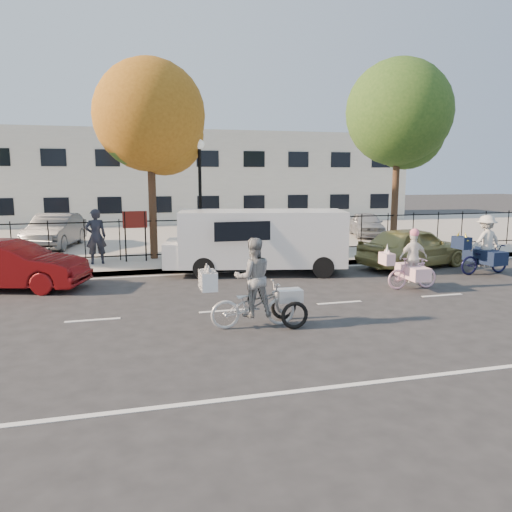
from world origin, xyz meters
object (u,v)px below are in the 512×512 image
object	(u,v)px
gold_sedan	(413,247)
zebra_trike	(253,293)
bull_bike	(484,251)
pedestrian	(96,236)
lot_car_d	(367,224)
unicorn_bike	(412,267)
lot_car_c	(55,231)
red_sedan	(11,265)
lamppost	(200,178)
white_van	(259,239)

from	to	relation	value
gold_sedan	zebra_trike	bearing A→B (deg)	110.93
bull_bike	zebra_trike	bearing A→B (deg)	108.72
bull_bike	pedestrian	xyz separation A→B (m)	(-12.31, 4.37, 0.34)
lot_car_d	unicorn_bike	bearing A→B (deg)	-94.13
zebra_trike	lot_car_c	size ratio (longest dim) A/B	0.52
unicorn_bike	red_sedan	bearing A→B (deg)	77.87
lamppost	unicorn_bike	world-z (taller)	lamppost
zebra_trike	red_sedan	world-z (taller)	zebra_trike
bull_bike	lot_car_d	bearing A→B (deg)	-6.80
zebra_trike	unicorn_bike	distance (m)	5.74
gold_sedan	lot_car_d	distance (m)	7.75
red_sedan	lot_car_c	world-z (taller)	lot_car_c
unicorn_bike	lot_car_d	distance (m)	11.18
unicorn_bike	gold_sedan	bearing A→B (deg)	-30.23
unicorn_bike	lot_car_c	xyz separation A→B (m)	(-10.69, 10.27, 0.22)
red_sedan	gold_sedan	size ratio (longest dim) A/B	0.99
red_sedan	lot_car_c	size ratio (longest dim) A/B	0.97
red_sedan	gold_sedan	xyz separation A→B (m)	(12.92, 0.10, 0.03)
zebra_trike	unicorn_bike	xyz separation A→B (m)	(5.25, 2.30, -0.10)
gold_sedan	bull_bike	bearing A→B (deg)	-151.68
lamppost	bull_bike	bearing A→B (deg)	-27.82
zebra_trike	pedestrian	size ratio (longest dim) A/B	1.16
lot_car_d	bull_bike	bearing A→B (deg)	-76.28
bull_bike	lot_car_c	size ratio (longest dim) A/B	0.48
lamppost	lot_car_c	xyz separation A→B (m)	(-5.57, 4.40, -2.25)
lamppost	lot_car_d	world-z (taller)	lamppost
pedestrian	lot_car_c	xyz separation A→B (m)	(-1.88, 4.58, -0.25)
lamppost	bull_bike	distance (m)	10.03
lamppost	white_van	xyz separation A→B (m)	(1.53, -2.53, -1.97)
unicorn_bike	bull_bike	size ratio (longest dim) A/B	0.83
bull_bike	lot_car_c	world-z (taller)	bull_bike
red_sedan	gold_sedan	world-z (taller)	gold_sedan
gold_sedan	white_van	bearing A→B (deg)	70.73
unicorn_bike	gold_sedan	distance (m)	3.55
zebra_trike	gold_sedan	xyz separation A→B (m)	(7.17, 5.29, -0.02)
zebra_trike	gold_sedan	size ratio (longest dim) A/B	0.53
white_van	unicorn_bike	bearing A→B (deg)	-30.60
zebra_trike	gold_sedan	bearing A→B (deg)	-52.97
bull_bike	white_van	xyz separation A→B (m)	(-7.09, 2.02, 0.37)
unicorn_bike	white_van	world-z (taller)	white_van
pedestrian	lot_car_d	distance (m)	13.65
lamppost	bull_bike	xyz separation A→B (m)	(8.62, -4.55, -2.34)
bull_bike	red_sedan	size ratio (longest dim) A/B	0.50
zebra_trike	pedestrian	bearing A→B (deg)	24.60
lamppost	lot_car_d	distance (m)	10.45
lamppost	white_van	bearing A→B (deg)	-58.83
lot_car_c	zebra_trike	bearing A→B (deg)	-55.50
zebra_trike	lot_car_d	world-z (taller)	zebra_trike
bull_bike	lot_car_d	xyz separation A→B (m)	(0.47, 9.12, -0.02)
white_van	red_sedan	distance (m)	7.44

